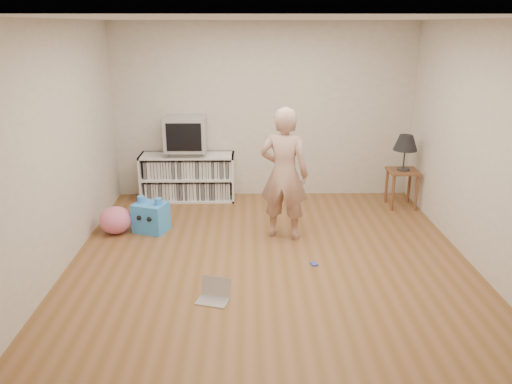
{
  "coord_description": "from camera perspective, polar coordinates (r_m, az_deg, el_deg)",
  "views": [
    {
      "loc": [
        -0.25,
        -5.21,
        2.55
      ],
      "look_at": [
        -0.15,
        0.4,
        0.65
      ],
      "focal_mm": 35.0,
      "sensor_mm": 36.0,
      "label": 1
    }
  ],
  "objects": [
    {
      "name": "media_unit",
      "position": [
        7.62,
        -7.78,
        1.74
      ],
      "size": [
        1.4,
        0.45,
        0.7
      ],
      "color": "white",
      "rests_on": "ground"
    },
    {
      "name": "table_lamp",
      "position": [
        7.39,
        16.73,
        5.33
      ],
      "size": [
        0.34,
        0.34,
        0.52
      ],
      "color": "#333333",
      "rests_on": "side_table"
    },
    {
      "name": "playing_cards",
      "position": [
        5.64,
        6.64,
        -8.17
      ],
      "size": [
        0.09,
        0.11,
        0.02
      ],
      "primitive_type": "cube",
      "rotation": [
        0.0,
        0.0,
        0.32
      ],
      "color": "#414CAF",
      "rests_on": "ground"
    },
    {
      "name": "person",
      "position": [
        6.05,
        3.23,
        2.05
      ],
      "size": [
        0.68,
        0.55,
        1.64
      ],
      "primitive_type": "imported",
      "rotation": [
        0.0,
        0.0,
        2.86
      ],
      "color": "tan",
      "rests_on": "ground"
    },
    {
      "name": "plush_blue",
      "position": [
        6.55,
        -11.93,
        -2.78
      ],
      "size": [
        0.48,
        0.43,
        0.46
      ],
      "rotation": [
        0.0,
        0.0,
        -0.35
      ],
      "color": "#3190FF",
      "rests_on": "ground"
    },
    {
      "name": "ceiling",
      "position": [
        5.21,
        1.82,
        19.25
      ],
      "size": [
        4.5,
        4.5,
        0.01
      ],
      "primitive_type": "cube",
      "color": "white",
      "rests_on": "walls"
    },
    {
      "name": "side_table",
      "position": [
        7.52,
        16.36,
        1.43
      ],
      "size": [
        0.42,
        0.42,
        0.55
      ],
      "color": "brown",
      "rests_on": "ground"
    },
    {
      "name": "walls",
      "position": [
        5.36,
        1.67,
        5.21
      ],
      "size": [
        4.52,
        4.52,
        2.6
      ],
      "color": "beige",
      "rests_on": "ground"
    },
    {
      "name": "dvd_deck",
      "position": [
        7.5,
        -7.92,
        4.52
      ],
      "size": [
        0.45,
        0.35,
        0.07
      ],
      "primitive_type": "cube",
      "color": "gray",
      "rests_on": "media_unit"
    },
    {
      "name": "plush_pink",
      "position": [
        6.61,
        -15.74,
        -3.11
      ],
      "size": [
        0.41,
        0.41,
        0.35
      ],
      "primitive_type": "ellipsoid",
      "rotation": [
        0.0,
        0.0,
        -0.02
      ],
      "color": "#DE688E",
      "rests_on": "ground"
    },
    {
      "name": "crt_tv",
      "position": [
        7.44,
        -8.02,
        6.64
      ],
      "size": [
        0.6,
        0.53,
        0.5
      ],
      "color": "#9F9FA4",
      "rests_on": "dvd_deck"
    },
    {
      "name": "laptop",
      "position": [
        4.96,
        -4.78,
        -11.52
      ],
      "size": [
        0.35,
        0.31,
        0.21
      ],
      "rotation": [
        0.0,
        0.0,
        -0.28
      ],
      "color": "silver",
      "rests_on": "ground"
    },
    {
      "name": "ground",
      "position": [
        5.8,
        1.55,
        -7.38
      ],
      "size": [
        4.5,
        4.5,
        0.0
      ],
      "primitive_type": "plane",
      "color": "brown",
      "rests_on": "ground"
    }
  ]
}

